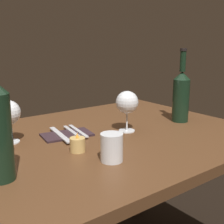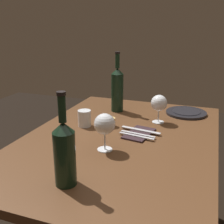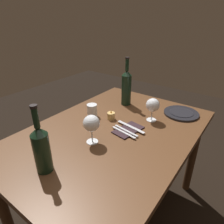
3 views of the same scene
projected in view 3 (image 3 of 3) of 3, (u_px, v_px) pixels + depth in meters
The scene contains 13 objects.
ground_plane at pixel (112, 212), 1.57m from camera, with size 6.00×6.00×0.00m, color black.
dining_table at pixel (112, 143), 1.28m from camera, with size 1.30×0.90×0.74m.
wine_glass_left at pixel (91, 124), 1.08m from camera, with size 0.09×0.09×0.17m.
wine_glass_right at pixel (153, 105), 1.31m from camera, with size 0.09×0.09×0.16m.
wine_bottle at pixel (41, 148), 0.88m from camera, with size 0.08×0.08×0.33m.
wine_bottle_second at pixel (126, 87), 1.53m from camera, with size 0.07×0.07×0.37m.
water_tumbler at pixel (92, 111), 1.39m from camera, with size 0.07×0.07×0.09m.
votive_candle at pixel (111, 116), 1.36m from camera, with size 0.05×0.05×0.07m.
dinner_plate at pixel (181, 113), 1.43m from camera, with size 0.24×0.24×0.02m.
folded_napkin at pixel (128, 130), 1.24m from camera, with size 0.20×0.14×0.01m.
fork_inner at pixel (126, 131), 1.22m from camera, with size 0.04×0.18×0.00m.
fork_outer at pixel (124, 132), 1.20m from camera, with size 0.04×0.18×0.00m.
table_knife at pixel (131, 127), 1.26m from camera, with size 0.05×0.21×0.00m.
Camera 3 is at (-0.85, -0.63, 1.40)m, focal length 32.28 mm.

